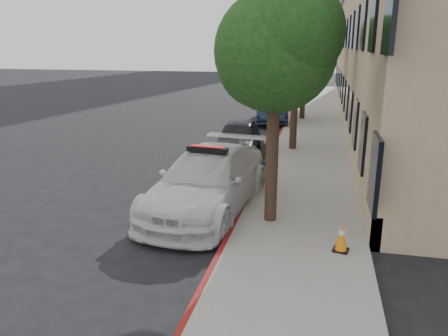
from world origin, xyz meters
The scene contains 12 objects.
ground centered at (0.00, 0.00, 0.00)m, with size 120.00×120.00×0.00m, color black.
sidewalk centered at (3.60, 10.00, 0.07)m, with size 3.20×50.00×0.15m, color gray.
curb_strip centered at (2.06, 10.00, 0.07)m, with size 0.12×50.00×0.15m, color maroon.
building centered at (9.20, 15.00, 5.00)m, with size 8.00×36.00×10.00m, color tan.
tree_near centered at (2.93, -2.01, 4.27)m, with size 2.92×2.82×5.62m.
tree_mid centered at (2.93, 5.99, 4.16)m, with size 2.77×2.64×5.43m.
tree_far centered at (2.93, 13.99, 4.39)m, with size 3.10×3.00×5.81m.
police_car centered at (1.10, -1.30, 0.83)m, with size 2.89×5.88×1.80m.
parked_car_mid centered at (0.72, 5.16, 0.71)m, with size 1.68×4.19×1.43m, color black.
parked_car_far centered at (1.17, 13.19, 0.81)m, with size 1.70×4.89×1.61m, color #162038.
fire_hydrant centered at (2.35, 0.89, 0.51)m, with size 0.30×0.29×0.75m.
traffic_cone centered at (4.58, -3.41, 0.46)m, with size 0.39×0.39×0.62m.
Camera 1 is at (3.99, -12.24, 4.40)m, focal length 35.00 mm.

